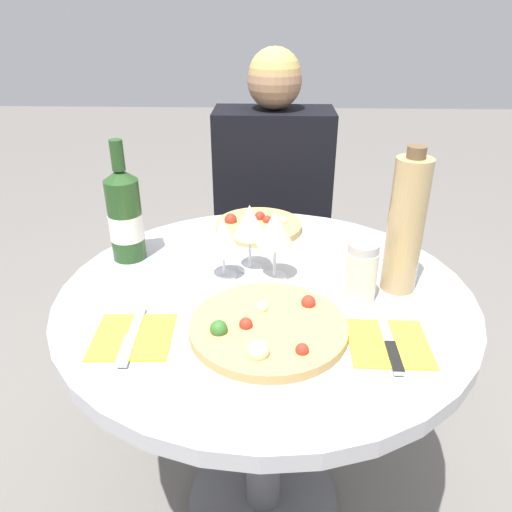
{
  "coord_description": "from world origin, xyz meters",
  "views": [
    {
      "loc": [
        0.01,
        -0.96,
        1.3
      ],
      "look_at": [
        -0.02,
        -0.03,
        0.82
      ],
      "focal_mm": 35.0,
      "sensor_mm": 36.0,
      "label": 1
    }
  ],
  "objects_px": {
    "chair_behind_diner": "(272,245)",
    "pizza_large": "(268,327)",
    "dining_table": "(265,341)",
    "seated_diner": "(272,247)",
    "wine_bottle": "(125,215)",
    "tall_carafe": "(406,225)"
  },
  "relations": [
    {
      "from": "dining_table",
      "to": "wine_bottle",
      "type": "xyz_separation_m",
      "value": [
        -0.34,
        0.15,
        0.26
      ]
    },
    {
      "from": "chair_behind_diner",
      "to": "pizza_large",
      "type": "distance_m",
      "value": 0.98
    },
    {
      "from": "seated_diner",
      "to": "dining_table",
      "type": "bearing_deg",
      "value": 88.61
    },
    {
      "from": "chair_behind_diner",
      "to": "pizza_large",
      "type": "xyz_separation_m",
      "value": [
        -0.01,
        -0.94,
        0.28
      ]
    },
    {
      "from": "dining_table",
      "to": "chair_behind_diner",
      "type": "bearing_deg",
      "value": 88.88
    },
    {
      "from": "dining_table",
      "to": "chair_behind_diner",
      "type": "height_order",
      "value": "chair_behind_diner"
    },
    {
      "from": "chair_behind_diner",
      "to": "wine_bottle",
      "type": "xyz_separation_m",
      "value": [
        -0.36,
        -0.63,
        0.38
      ]
    },
    {
      "from": "seated_diner",
      "to": "tall_carafe",
      "type": "xyz_separation_m",
      "value": [
        0.28,
        -0.61,
        0.36
      ]
    },
    {
      "from": "seated_diner",
      "to": "pizza_large",
      "type": "xyz_separation_m",
      "value": [
        -0.01,
        -0.79,
        0.22
      ]
    },
    {
      "from": "dining_table",
      "to": "seated_diner",
      "type": "distance_m",
      "value": 0.64
    },
    {
      "from": "chair_behind_diner",
      "to": "pizza_large",
      "type": "bearing_deg",
      "value": 89.51
    },
    {
      "from": "chair_behind_diner",
      "to": "seated_diner",
      "type": "distance_m",
      "value": 0.16
    },
    {
      "from": "chair_behind_diner",
      "to": "pizza_large",
      "type": "relative_size",
      "value": 3.0
    },
    {
      "from": "dining_table",
      "to": "seated_diner",
      "type": "bearing_deg",
      "value": 88.61
    },
    {
      "from": "chair_behind_diner",
      "to": "seated_diner",
      "type": "bearing_deg",
      "value": 90.0
    },
    {
      "from": "seated_diner",
      "to": "tall_carafe",
      "type": "bearing_deg",
      "value": 114.74
    },
    {
      "from": "dining_table",
      "to": "chair_behind_diner",
      "type": "distance_m",
      "value": 0.79
    },
    {
      "from": "chair_behind_diner",
      "to": "wine_bottle",
      "type": "relative_size",
      "value": 3.12
    },
    {
      "from": "dining_table",
      "to": "pizza_large",
      "type": "height_order",
      "value": "pizza_large"
    },
    {
      "from": "pizza_large",
      "to": "wine_bottle",
      "type": "relative_size",
      "value": 1.04
    },
    {
      "from": "dining_table",
      "to": "seated_diner",
      "type": "xyz_separation_m",
      "value": [
        0.02,
        0.63,
        -0.06
      ]
    },
    {
      "from": "pizza_large",
      "to": "chair_behind_diner",
      "type": "bearing_deg",
      "value": 89.51
    }
  ]
}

